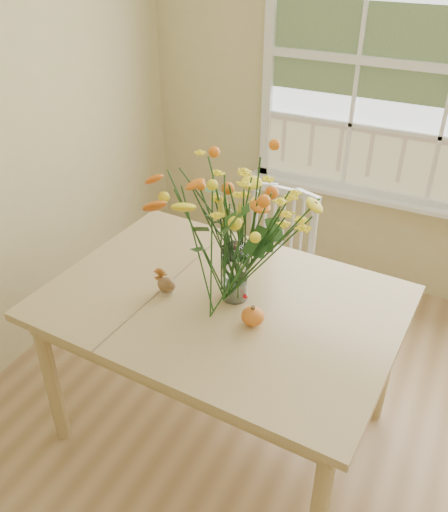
% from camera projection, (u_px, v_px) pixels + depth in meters
% --- Properties ---
extents(wall_back, '(4.00, 0.02, 2.70)m').
position_uv_depth(wall_back, '(448.00, 103.00, 3.18)').
color(wall_back, '#D0C685').
rests_on(wall_back, floor).
extents(dining_table, '(1.61, 1.19, 0.83)m').
position_uv_depth(dining_table, '(222.00, 315.00, 2.48)').
color(dining_table, tan).
rests_on(dining_table, floor).
extents(windsor_chair, '(0.45, 0.43, 0.94)m').
position_uv_depth(windsor_chair, '(275.00, 259.00, 3.28)').
color(windsor_chair, white).
rests_on(windsor_chair, floor).
extents(flower_vase, '(0.55, 0.55, 0.65)m').
position_uv_depth(flower_vase, '(236.00, 221.00, 2.24)').
color(flower_vase, white).
rests_on(flower_vase, dining_table).
extents(pumpkin, '(0.10, 0.10, 0.08)m').
position_uv_depth(pumpkin, '(253.00, 317.00, 2.27)').
color(pumpkin, '#CB6117').
rests_on(pumpkin, dining_table).
extents(turkey_figurine, '(0.09, 0.07, 0.11)m').
position_uv_depth(turkey_figurine, '(167.00, 285.00, 2.45)').
color(turkey_figurine, '#CCB78C').
rests_on(turkey_figurine, dining_table).
extents(dark_gourd, '(0.13, 0.10, 0.07)m').
position_uv_depth(dark_gourd, '(235.00, 287.00, 2.45)').
color(dark_gourd, '#38160F').
rests_on(dark_gourd, dining_table).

